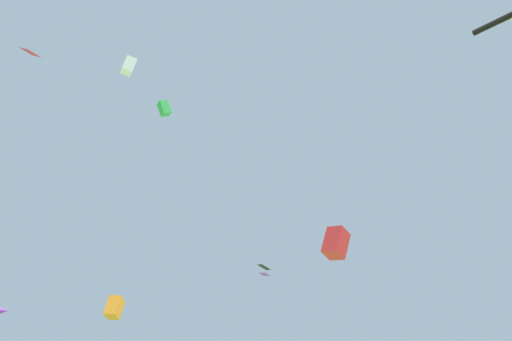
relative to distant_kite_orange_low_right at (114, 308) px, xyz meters
The scene contains 7 objects.
distant_kite_orange_low_right is the anchor object (origin of this frame).
distant_kite_green_high_right 14.14m from the distant_kite_orange_low_right, 49.25° to the right, with size 1.03×0.72×1.21m.
distant_kite_purple_mid_left 10.21m from the distant_kite_orange_low_right, 41.24° to the right, with size 0.59×0.60×0.21m.
distant_kite_white_high_left 15.49m from the distant_kite_orange_low_right, 104.63° to the right, with size 0.93×0.69×1.21m.
distant_kite_red_overhead_distant 20.58m from the distant_kite_orange_low_right, 79.25° to the right, with size 1.13×0.88×1.20m.
distant_kite_red_mid_right 16.89m from the distant_kite_orange_low_right, 122.42° to the right, with size 0.95×0.85×0.60m.
distant_kite_black_far_center 14.42m from the distant_kite_orange_low_right, 73.19° to the right, with size 0.72×0.76×0.35m.
Camera 1 is at (-1.95, -0.76, 0.89)m, focal length 36.49 mm.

